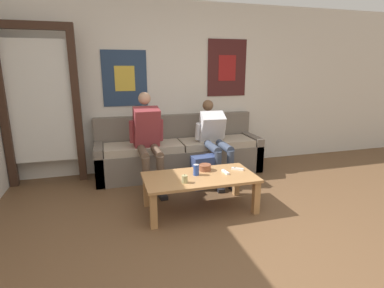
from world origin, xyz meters
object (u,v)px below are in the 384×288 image
Objects in this scene: person_seated_teen at (214,137)px; ceramic_bowl at (205,167)px; couch at (180,154)px; game_controller_near_right at (237,169)px; pillar_candle at (185,179)px; game_controller_near_left at (225,172)px; coffee_table at (200,181)px; person_seated_adult at (148,137)px; backpack at (204,173)px; drink_can_blue at (196,170)px.

person_seated_teen is 0.89m from ceramic_bowl.
couch is 1.28m from game_controller_near_right.
couch is at bearing 78.34° from pillar_candle.
pillar_candle is at bearing -163.17° from game_controller_near_left.
pillar_candle is at bearing -145.55° from coffee_table.
game_controller_near_right is at bearing 18.88° from game_controller_near_left.
pillar_candle is at bearing -123.81° from person_seated_teen.
person_seated_adult is at bearing 137.82° from game_controller_near_right.
person_seated_teen reaches higher than coffee_table.
ceramic_bowl is (-0.14, -0.44, 0.24)m from backpack.
couch is at bearing 86.39° from coffee_table.
person_seated_teen is (0.96, 0.02, -0.06)m from person_seated_adult.
ceramic_bowl is (0.03, -1.12, 0.15)m from couch.
person_seated_adult is 0.96m from person_seated_teen.
person_seated_teen is 8.31× the size of game_controller_near_right.
coffee_table is 13.43× the size of pillar_candle.
ceramic_bowl is at bearing -88.22° from couch.
person_seated_teen is at bearing 61.35° from coffee_table.
game_controller_near_right is (0.41, -1.21, 0.12)m from couch.
person_seated_adult reaches higher than backpack.
drink_can_blue is (-0.54, -0.90, -0.15)m from person_seated_teen.
backpack is 3.01× the size of game_controller_near_left.
drink_can_blue is (-0.15, -0.12, 0.02)m from ceramic_bowl.
ceramic_bowl is at bearing 142.27° from game_controller_near_left.
person_seated_teen is at bearing 62.85° from ceramic_bowl.
backpack is (0.26, 0.61, -0.13)m from coffee_table.
backpack is 2.96× the size of ceramic_bowl.
pillar_candle is 0.74m from game_controller_near_right.
backpack is (0.70, -0.31, -0.47)m from person_seated_adult.
ceramic_bowl is 0.25m from game_controller_near_left.
ceramic_bowl is 1.11× the size of game_controller_near_right.
coffee_table is 1.08m from person_seated_adult.
couch is 1.47m from pillar_candle.
person_seated_adult is (-0.52, -0.36, 0.38)m from couch.
pillar_candle is at bearing -121.94° from backpack.
backpack is (0.18, -0.68, -0.09)m from couch.
ceramic_bowl is at bearing 43.35° from pillar_candle.
ceramic_bowl is 1.60× the size of pillar_candle.
game_controller_near_right is at bearing -71.27° from couch.
couch reaches higher than pillar_candle.
backpack is at bearing 95.33° from game_controller_near_left.
drink_can_blue is at bearing -176.54° from game_controller_near_right.
person_seated_teen is 1.06m from drink_can_blue.
coffee_table is at bearing 34.45° from pillar_candle.
pillar_candle is 0.26m from drink_can_blue.
couch is at bearing 91.78° from ceramic_bowl.
drink_can_blue is 0.53m from game_controller_near_right.
coffee_table is 10.09× the size of drink_can_blue.
ceramic_bowl reaches higher than coffee_table.
coffee_table is 1.10m from person_seated_teen.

